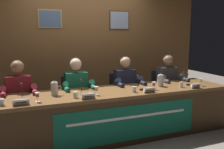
# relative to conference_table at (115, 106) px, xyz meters

# --- Properties ---
(ground_plane) EXTENTS (12.00, 12.00, 0.00)m
(ground_plane) POSITION_rel_conference_table_xyz_m (-0.00, 0.12, -0.51)
(ground_plane) COLOR #70665B
(wall_back_panelled) EXTENTS (5.05, 0.14, 2.60)m
(wall_back_panelled) POSITION_rel_conference_table_xyz_m (-0.00, 1.53, 0.79)
(wall_back_panelled) COLOR brown
(wall_back_panelled) RESTS_ON ground_plane
(conference_table) EXTENTS (3.85, 0.86, 0.74)m
(conference_table) POSITION_rel_conference_table_xyz_m (0.00, 0.00, 0.00)
(conference_table) COLOR brown
(conference_table) RESTS_ON ground_plane
(chair_far_left) EXTENTS (0.44, 0.45, 0.88)m
(chair_far_left) POSITION_rel_conference_table_xyz_m (-1.33, 0.73, -0.09)
(chair_far_left) COLOR black
(chair_far_left) RESTS_ON ground_plane
(panelist_far_left) EXTENTS (0.51, 0.48, 1.21)m
(panelist_far_left) POSITION_rel_conference_table_xyz_m (-1.33, 0.53, 0.19)
(panelist_far_left) COLOR black
(panelist_far_left) RESTS_ON ground_plane
(nameplate_far_left) EXTENTS (0.19, 0.06, 0.08)m
(nameplate_far_left) POSITION_rel_conference_table_xyz_m (-1.33, -0.21, 0.26)
(nameplate_far_left) COLOR white
(nameplate_far_left) RESTS_ON conference_table
(juice_glass_far_left) EXTENTS (0.06, 0.06, 0.12)m
(juice_glass_far_left) POSITION_rel_conference_table_xyz_m (-1.13, -0.12, 0.31)
(juice_glass_far_left) COLOR white
(juice_glass_far_left) RESTS_ON conference_table
(water_cup_far_left) EXTENTS (0.06, 0.06, 0.08)m
(water_cup_far_left) POSITION_rel_conference_table_xyz_m (-1.54, -0.14, 0.26)
(water_cup_far_left) COLOR silver
(water_cup_far_left) RESTS_ON conference_table
(microphone_far_left) EXTENTS (0.06, 0.17, 0.22)m
(microphone_far_left) POSITION_rel_conference_table_xyz_m (-1.30, 0.04, 0.30)
(microphone_far_left) COLOR black
(microphone_far_left) RESTS_ON conference_table
(chair_center_left) EXTENTS (0.44, 0.45, 0.88)m
(chair_center_left) POSITION_rel_conference_table_xyz_m (-0.45, 0.73, -0.09)
(chair_center_left) COLOR black
(chair_center_left) RESTS_ON ground_plane
(panelist_center_left) EXTENTS (0.51, 0.48, 1.21)m
(panelist_center_left) POSITION_rel_conference_table_xyz_m (-0.45, 0.53, 0.19)
(panelist_center_left) COLOR black
(panelist_center_left) RESTS_ON ground_plane
(nameplate_center_left) EXTENTS (0.19, 0.06, 0.08)m
(nameplate_center_left) POSITION_rel_conference_table_xyz_m (-0.48, -0.22, 0.26)
(nameplate_center_left) COLOR white
(nameplate_center_left) RESTS_ON conference_table
(juice_glass_center_left) EXTENTS (0.06, 0.06, 0.12)m
(juice_glass_center_left) POSITION_rel_conference_table_xyz_m (-0.32, -0.06, 0.31)
(juice_glass_center_left) COLOR white
(juice_glass_center_left) RESTS_ON conference_table
(water_cup_center_left) EXTENTS (0.06, 0.06, 0.08)m
(water_cup_center_left) POSITION_rel_conference_table_xyz_m (-0.63, -0.11, 0.26)
(water_cup_center_left) COLOR silver
(water_cup_center_left) RESTS_ON conference_table
(microphone_center_left) EXTENTS (0.06, 0.17, 0.22)m
(microphone_center_left) POSITION_rel_conference_table_xyz_m (-0.49, 0.04, 0.30)
(microphone_center_left) COLOR black
(microphone_center_left) RESTS_ON conference_table
(chair_center_right) EXTENTS (0.44, 0.45, 0.88)m
(chair_center_right) POSITION_rel_conference_table_xyz_m (0.44, 0.73, -0.09)
(chair_center_right) COLOR black
(chair_center_right) RESTS_ON ground_plane
(panelist_center_right) EXTENTS (0.51, 0.48, 1.21)m
(panelist_center_right) POSITION_rel_conference_table_xyz_m (0.44, 0.53, 0.19)
(panelist_center_right) COLOR black
(panelist_center_right) RESTS_ON ground_plane
(nameplate_center_right) EXTENTS (0.18, 0.06, 0.08)m
(nameplate_center_right) POSITION_rel_conference_table_xyz_m (0.46, -0.21, 0.26)
(nameplate_center_right) COLOR white
(nameplate_center_right) RESTS_ON conference_table
(juice_glass_center_right) EXTENTS (0.06, 0.06, 0.12)m
(juice_glass_center_right) POSITION_rel_conference_table_xyz_m (0.62, -0.07, 0.31)
(juice_glass_center_right) COLOR white
(juice_glass_center_right) RESTS_ON conference_table
(water_cup_center_right) EXTENTS (0.06, 0.06, 0.08)m
(water_cup_center_right) POSITION_rel_conference_table_xyz_m (0.27, -0.10, 0.26)
(water_cup_center_right) COLOR silver
(water_cup_center_right) RESTS_ON conference_table
(microphone_center_right) EXTENTS (0.06, 0.17, 0.22)m
(microphone_center_right) POSITION_rel_conference_table_xyz_m (0.43, 0.02, 0.30)
(microphone_center_right) COLOR black
(microphone_center_right) RESTS_ON conference_table
(chair_far_right) EXTENTS (0.44, 0.45, 0.88)m
(chair_far_right) POSITION_rel_conference_table_xyz_m (1.33, 0.73, -0.09)
(chair_far_right) COLOR black
(chair_far_right) RESTS_ON ground_plane
(panelist_far_right) EXTENTS (0.51, 0.48, 1.21)m
(panelist_far_right) POSITION_rel_conference_table_xyz_m (1.33, 0.53, 0.19)
(panelist_far_right) COLOR black
(panelist_far_right) RESTS_ON ground_plane
(nameplate_far_right) EXTENTS (0.17, 0.06, 0.08)m
(nameplate_far_right) POSITION_rel_conference_table_xyz_m (1.31, -0.22, 0.26)
(nameplate_far_right) COLOR white
(nameplate_far_right) RESTS_ON conference_table
(juice_glass_far_right) EXTENTS (0.06, 0.06, 0.12)m
(juice_glass_far_right) POSITION_rel_conference_table_xyz_m (1.50, -0.11, 0.31)
(juice_glass_far_right) COLOR white
(juice_glass_far_right) RESTS_ON conference_table
(water_cup_far_right) EXTENTS (0.06, 0.06, 0.08)m
(water_cup_far_right) POSITION_rel_conference_table_xyz_m (1.14, -0.07, 0.26)
(water_cup_far_right) COLOR silver
(water_cup_far_right) RESTS_ON conference_table
(microphone_far_right) EXTENTS (0.06, 0.17, 0.22)m
(microphone_far_right) POSITION_rel_conference_table_xyz_m (1.34, 0.05, 0.30)
(microphone_far_right) COLOR black
(microphone_far_right) RESTS_ON conference_table
(water_pitcher_left_side) EXTENTS (0.15, 0.10, 0.21)m
(water_pitcher_left_side) POSITION_rel_conference_table_xyz_m (-0.87, 0.14, 0.32)
(water_pitcher_left_side) COLOR silver
(water_pitcher_left_side) RESTS_ON conference_table
(water_pitcher_right_side) EXTENTS (0.15, 0.10, 0.21)m
(water_pitcher_right_side) POSITION_rel_conference_table_xyz_m (0.86, 0.12, 0.32)
(water_pitcher_right_side) COLOR silver
(water_pitcher_right_side) RESTS_ON conference_table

